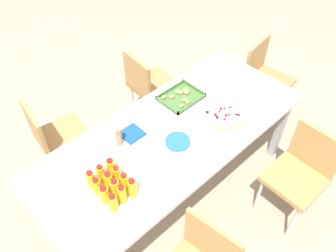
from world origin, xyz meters
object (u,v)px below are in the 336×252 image
object	(u,v)px
juice_bottle_4	(115,187)
juice_bottle_9	(91,180)
chair_end	(264,75)
snack_tray	(181,97)
cardboard_tube	(119,137)
juice_bottle_10	(101,173)
juice_bottle_1	(122,194)
party_table	(172,138)
juice_bottle_3	(104,195)
juice_bottle_7	(109,180)
juice_bottle_11	(111,167)
juice_bottle_5	(124,182)
fruit_pizza	(224,114)
juice_bottle_6	(97,187)
chair_far_left	(54,136)
napkin_stack	(132,134)
juice_bottle_8	(117,174)
chair_near_right	(302,170)
plate_stack	(178,142)
juice_bottle_0	(113,202)
chair_far_right	(148,84)

from	to	relation	value
juice_bottle_4	juice_bottle_9	distance (m)	0.16
chair_end	snack_tray	bearing A→B (deg)	-14.89
cardboard_tube	juice_bottle_10	bearing A→B (deg)	-149.31
juice_bottle_1	juice_bottle_10	bearing A→B (deg)	90.20
party_table	juice_bottle_3	world-z (taller)	juice_bottle_3
party_table	juice_bottle_7	size ratio (longest dim) A/B	15.88
juice_bottle_11	juice_bottle_5	bearing A→B (deg)	-92.98
juice_bottle_1	fruit_pizza	xyz separation A→B (m)	(1.03, 0.06, -0.05)
chair_end	fruit_pizza	xyz separation A→B (m)	(-0.95, -0.24, 0.26)
juice_bottle_5	cardboard_tube	bearing A→B (deg)	57.21
party_table	juice_bottle_6	distance (m)	0.71
juice_bottle_1	juice_bottle_4	bearing A→B (deg)	89.54
snack_tray	juice_bottle_11	bearing A→B (deg)	-165.82
juice_bottle_11	juice_bottle_1	bearing A→B (deg)	-109.65
chair_far_left	juice_bottle_10	bearing A→B (deg)	4.20
snack_tray	napkin_stack	distance (m)	0.55
juice_bottle_8	chair_near_right	bearing A→B (deg)	-32.38
juice_bottle_3	plate_stack	xyz separation A→B (m)	(0.66, 0.03, -0.06)
juice_bottle_0	chair_end	bearing A→B (deg)	8.41
juice_bottle_4	juice_bottle_8	distance (m)	0.10
chair_far_right	fruit_pizza	size ratio (longest dim) A/B	2.59
fruit_pizza	juice_bottle_9	bearing A→B (deg)	171.96
juice_bottle_1	juice_bottle_8	bearing A→B (deg)	64.53
chair_near_right	juice_bottle_11	bearing A→B (deg)	56.29
napkin_stack	chair_near_right	bearing A→B (deg)	-49.72
chair_near_right	juice_bottle_9	bearing A→B (deg)	59.52
juice_bottle_8	chair_end	bearing A→B (deg)	4.60
juice_bottle_5	napkin_stack	world-z (taller)	juice_bottle_5
juice_bottle_5	plate_stack	bearing A→B (deg)	4.39
chair_far_right	napkin_stack	bearing A→B (deg)	-43.78
chair_far_left	chair_far_right	distance (m)	1.01
juice_bottle_7	napkin_stack	world-z (taller)	juice_bottle_7
juice_bottle_4	cardboard_tube	world-z (taller)	cardboard_tube
chair_end	juice_bottle_3	world-z (taller)	juice_bottle_3
chair_far_right	juice_bottle_4	distance (m)	1.43
juice_bottle_9	napkin_stack	distance (m)	0.50
chair_far_left	snack_tray	size ratio (longest dim) A/B	2.56
juice_bottle_0	snack_tray	distance (m)	1.10
juice_bottle_0	juice_bottle_9	distance (m)	0.22
plate_stack	juice_bottle_7	bearing A→B (deg)	176.52
juice_bottle_3	plate_stack	world-z (taller)	juice_bottle_3
juice_bottle_3	cardboard_tube	size ratio (longest dim) A/B	0.94
juice_bottle_1	juice_bottle_10	world-z (taller)	juice_bottle_1
cardboard_tube	juice_bottle_0	bearing A→B (deg)	-131.76
juice_bottle_6	napkin_stack	bearing A→B (deg)	27.25
juice_bottle_3	juice_bottle_11	bearing A→B (deg)	42.79
juice_bottle_4	snack_tray	world-z (taller)	juice_bottle_4
juice_bottle_4	plate_stack	distance (m)	0.58
fruit_pizza	napkin_stack	world-z (taller)	fruit_pizza
cardboard_tube	party_table	bearing A→B (deg)	-26.87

